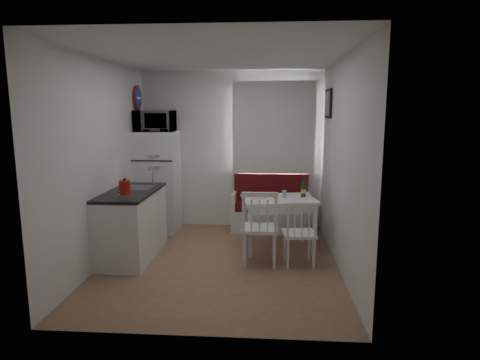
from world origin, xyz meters
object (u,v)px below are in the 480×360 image
Objects in this scene: chair_left at (260,220)px; wine_bottle at (304,187)px; microwave at (155,121)px; fridge at (158,181)px; bench at (271,212)px; dining_table at (279,204)px; chair_right at (300,227)px; kitchen_counter at (132,223)px; kettle at (125,188)px.

chair_left is 1.86× the size of wine_bottle.
chair_left is 2.53m from microwave.
chair_left is 0.32× the size of fridge.
bench reaches higher than dining_table.
wine_bottle reaches higher than chair_left.
dining_table is 2.42× the size of chair_right.
fridge reaches higher than chair_left.
kitchen_counter is at bearing -167.65° from wine_bottle.
chair_left is at bearing -127.91° from wine_bottle.
kitchen_counter is at bearing 168.24° from chair_right.
fridge is 0.98m from microwave.
microwave is at bearing 91.11° from kettle.
kettle is 0.78× the size of wine_bottle.
bench is at bearing 117.86° from wine_bottle.
kettle is (0.03, -1.60, 0.20)m from fridge.
bench is at bearing 84.67° from chair_left.
chair_left is at bearing -40.75° from microwave.
dining_table is at bearing 11.70° from kitchen_counter.
chair_left is 2.28m from fridge.
microwave reaches higher than kettle.
fridge is at bearing 145.96° from dining_table.
fridge is at bearing 140.42° from chair_right.
bench is (1.86, 1.35, -0.15)m from kitchen_counter.
microwave reaches higher than fridge.
chair_right is at bearing 1.53° from chair_left.
kitchen_counter is 1.29m from fridge.
microwave reaches higher than chair_left.
dining_table is 0.43m from wine_bottle.
fridge is at bearing 162.16° from wine_bottle.
dining_table is 2.09m from kettle.
fridge is (-1.84, -0.11, 0.51)m from bench.
kitchen_counter reaches higher than bench.
kettle is (0.03, -1.55, -0.78)m from microwave.
wine_bottle is at bearing -62.14° from bench.
dining_table is at bearing -23.33° from fridge.
chair_right is at bearing -77.76° from bench.
dining_table is at bearing -84.09° from bench.
bench is 2.81× the size of chair_right.
wine_bottle is at bearing -16.70° from microwave.
dining_table is 2.11× the size of chair_left.
kitchen_counter is at bearing -179.01° from dining_table.
microwave is 1.73m from kettle.
fridge is at bearing 138.32° from chair_left.
kitchen_counter reaches higher than chair_left.
kitchen_counter reaches higher than chair_right.
chair_right is at bearing -97.52° from wine_bottle.
kitchen_counter is 2.23m from chair_right.
microwave reaches higher than bench.
kettle is (0.05, -0.35, 0.55)m from kitchen_counter.
wine_bottle is (2.31, 0.51, 0.43)m from kitchen_counter.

